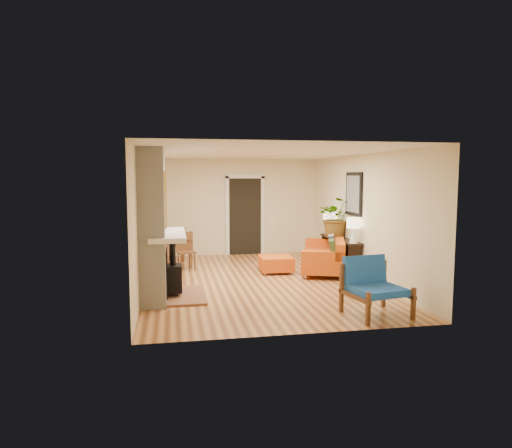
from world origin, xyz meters
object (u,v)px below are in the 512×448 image
object	(u,v)px
lamp_near	(354,227)
console_table	(340,245)
houseplant	(336,217)
sofa	(327,255)
ottoman	(276,263)
blue_chair	(372,283)
dining_table	(178,242)
lamp_far	(329,220)

from	to	relation	value
lamp_near	console_table	bearing A→B (deg)	90.00
console_table	houseplant	size ratio (longest dim) A/B	1.99
lamp_near	sofa	bearing A→B (deg)	116.58
ottoman	blue_chair	size ratio (longest dim) A/B	0.75
dining_table	sofa	bearing A→B (deg)	-20.03
houseplant	dining_table	bearing A→B (deg)	166.62
dining_table	lamp_near	distance (m)	4.14
dining_table	lamp_far	bearing A→B (deg)	-5.68
lamp_near	lamp_far	bearing A→B (deg)	90.00
blue_chair	dining_table	size ratio (longest dim) A/B	0.60
dining_table	console_table	world-z (taller)	dining_table
sofa	lamp_near	size ratio (longest dim) A/B	4.22
lamp_far	houseplant	xyz separation A→B (m)	(-0.01, -0.50, 0.13)
dining_table	lamp_near	size ratio (longest dim) A/B	3.04
ottoman	lamp_near	size ratio (longest dim) A/B	1.37
dining_table	lamp_near	xyz separation A→B (m)	(3.65, -1.89, 0.50)
dining_table	houseplant	world-z (taller)	houseplant
lamp_far	houseplant	bearing A→B (deg)	-91.14
lamp_far	blue_chair	bearing A→B (deg)	-100.22
ottoman	lamp_near	world-z (taller)	lamp_near
sofa	ottoman	distance (m)	1.19
sofa	houseplant	xyz separation A→B (m)	(0.33, 0.34, 0.83)
blue_chair	console_table	distance (m)	3.38
dining_table	blue_chair	bearing A→B (deg)	-56.62
sofa	lamp_near	xyz separation A→B (m)	(0.34, -0.69, 0.70)
sofa	blue_chair	xyz separation A→B (m)	(-0.39, -3.22, 0.12)
ottoman	console_table	xyz separation A→B (m)	(1.52, 0.05, 0.37)
console_table	lamp_far	xyz separation A→B (m)	(0.00, 0.76, 0.49)
console_table	blue_chair	bearing A→B (deg)	-102.51
ottoman	dining_table	xyz separation A→B (m)	(-2.13, 1.18, 0.36)
ottoman	houseplant	bearing A→B (deg)	11.62
sofa	lamp_far	size ratio (longest dim) A/B	4.22
ottoman	lamp_far	xyz separation A→B (m)	(1.52, 0.81, 0.85)
sofa	lamp_far	bearing A→B (deg)	67.83
sofa	console_table	bearing A→B (deg)	12.90
houseplant	lamp_far	bearing A→B (deg)	88.86
sofa	console_table	world-z (taller)	sofa
sofa	console_table	distance (m)	0.41
lamp_far	houseplant	size ratio (longest dim) A/B	0.58
blue_chair	houseplant	world-z (taller)	houseplant
console_table	lamp_near	world-z (taller)	lamp_near
ottoman	dining_table	world-z (taller)	dining_table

